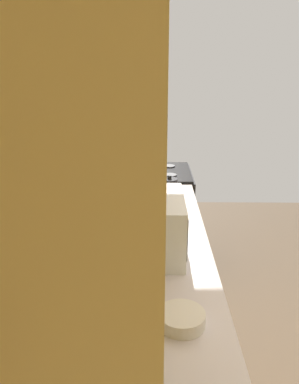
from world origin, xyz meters
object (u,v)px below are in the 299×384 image
oven_range (157,217)px  bowl (182,318)px  kettle (169,189)px  microwave (151,225)px

oven_range → bowl: bearing=-177.8°
oven_range → kettle: size_ratio=5.77×
oven_range → microwave: (-1.54, 0.04, 0.60)m
microwave → kettle: microwave is taller
oven_range → microwave: microwave is taller
microwave → kettle: 0.82m
oven_range → microwave: size_ratio=2.23×
bowl → kettle: size_ratio=0.98×
microwave → bowl: (-0.61, -0.13, -0.12)m
bowl → kettle: 1.42m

